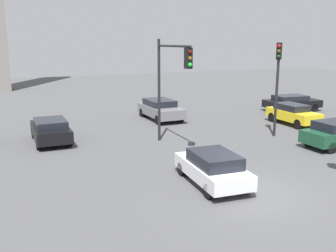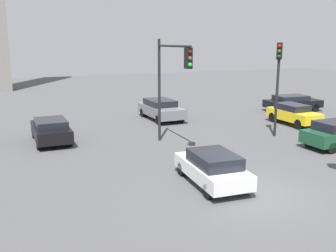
{
  "view_description": "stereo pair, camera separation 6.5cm",
  "coord_description": "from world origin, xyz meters",
  "px_view_note": "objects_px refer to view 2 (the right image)",
  "views": [
    {
      "loc": [
        -8.83,
        -11.57,
        5.78
      ],
      "look_at": [
        -1.22,
        5.17,
        1.72
      ],
      "focal_mm": 41.12,
      "sensor_mm": 36.0,
      "label": 1
    },
    {
      "loc": [
        -8.77,
        -11.6,
        5.78
      ],
      "look_at": [
        -1.22,
        5.17,
        1.72
      ],
      "focal_mm": 41.12,
      "sensor_mm": 36.0,
      "label": 2
    }
  ],
  "objects_px": {
    "car_3": "(293,114)",
    "car_5": "(212,168)",
    "car_7": "(292,102)",
    "traffic_light_0": "(172,72)",
    "traffic_light_1": "(278,72)",
    "car_2": "(51,130)",
    "car_6": "(161,109)"
  },
  "relations": [
    {
      "from": "car_2",
      "to": "car_5",
      "type": "distance_m",
      "value": 11.01
    },
    {
      "from": "car_2",
      "to": "car_6",
      "type": "relative_size",
      "value": 0.91
    },
    {
      "from": "traffic_light_0",
      "to": "car_2",
      "type": "xyz_separation_m",
      "value": [
        -5.88,
        4.04,
        -3.44
      ]
    },
    {
      "from": "traffic_light_0",
      "to": "car_5",
      "type": "relative_size",
      "value": 1.43
    },
    {
      "from": "car_7",
      "to": "car_5",
      "type": "bearing_deg",
      "value": -134.27
    },
    {
      "from": "car_2",
      "to": "car_7",
      "type": "height_order",
      "value": "car_2"
    },
    {
      "from": "traffic_light_1",
      "to": "car_3",
      "type": "height_order",
      "value": "traffic_light_1"
    },
    {
      "from": "traffic_light_0",
      "to": "car_2",
      "type": "height_order",
      "value": "traffic_light_0"
    },
    {
      "from": "car_5",
      "to": "car_7",
      "type": "height_order",
      "value": "car_5"
    },
    {
      "from": "car_2",
      "to": "car_5",
      "type": "height_order",
      "value": "car_2"
    },
    {
      "from": "traffic_light_0",
      "to": "car_3",
      "type": "height_order",
      "value": "traffic_light_0"
    },
    {
      "from": "car_3",
      "to": "car_5",
      "type": "height_order",
      "value": "car_3"
    },
    {
      "from": "car_5",
      "to": "car_6",
      "type": "height_order",
      "value": "car_6"
    },
    {
      "from": "car_2",
      "to": "car_7",
      "type": "distance_m",
      "value": 20.19
    },
    {
      "from": "traffic_light_1",
      "to": "car_7",
      "type": "xyz_separation_m",
      "value": [
        7.17,
        6.48,
        -3.22
      ]
    },
    {
      "from": "car_2",
      "to": "car_3",
      "type": "relative_size",
      "value": 1.04
    },
    {
      "from": "traffic_light_0",
      "to": "car_7",
      "type": "xyz_separation_m",
      "value": [
        14.18,
        6.34,
        -3.45
      ]
    },
    {
      "from": "traffic_light_0",
      "to": "car_3",
      "type": "xyz_separation_m",
      "value": [
        10.45,
        2.06,
        -3.4
      ]
    },
    {
      "from": "traffic_light_0",
      "to": "car_7",
      "type": "relative_size",
      "value": 1.22
    },
    {
      "from": "traffic_light_0",
      "to": "car_3",
      "type": "relative_size",
      "value": 1.46
    },
    {
      "from": "car_7",
      "to": "car_2",
      "type": "bearing_deg",
      "value": -166.59
    },
    {
      "from": "traffic_light_1",
      "to": "car_7",
      "type": "bearing_deg",
      "value": 175.78
    },
    {
      "from": "car_3",
      "to": "car_5",
      "type": "relative_size",
      "value": 0.98
    },
    {
      "from": "traffic_light_1",
      "to": "car_6",
      "type": "distance_m",
      "value": 9.45
    },
    {
      "from": "car_5",
      "to": "car_7",
      "type": "xyz_separation_m",
      "value": [
        14.96,
        12.06,
        0.01
      ]
    },
    {
      "from": "car_7",
      "to": "car_3",
      "type": "bearing_deg",
      "value": -124.24
    },
    {
      "from": "traffic_light_1",
      "to": "car_7",
      "type": "height_order",
      "value": "traffic_light_1"
    },
    {
      "from": "traffic_light_0",
      "to": "car_6",
      "type": "height_order",
      "value": "traffic_light_0"
    },
    {
      "from": "traffic_light_1",
      "to": "car_2",
      "type": "relative_size",
      "value": 1.35
    },
    {
      "from": "traffic_light_1",
      "to": "car_2",
      "type": "bearing_deg",
      "value": -64.3
    },
    {
      "from": "traffic_light_1",
      "to": "car_3",
      "type": "xyz_separation_m",
      "value": [
        3.44,
        2.21,
        -3.17
      ]
    },
    {
      "from": "traffic_light_1",
      "to": "traffic_light_0",
      "type": "bearing_deg",
      "value": -47.52
    }
  ]
}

